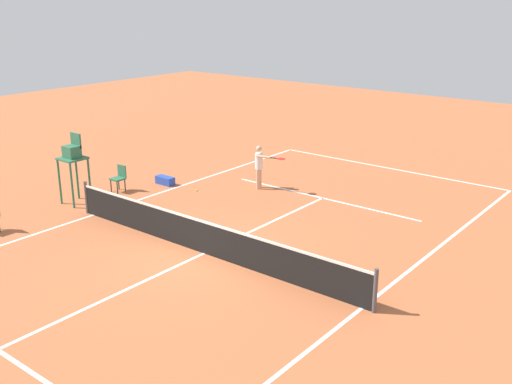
% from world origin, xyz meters
% --- Properties ---
extents(ground_plane, '(60.00, 60.00, 0.00)m').
position_xyz_m(ground_plane, '(0.00, 0.00, 0.00)').
color(ground_plane, '#B76038').
extents(court_lines, '(9.90, 22.11, 0.01)m').
position_xyz_m(court_lines, '(0.00, 0.00, 0.00)').
color(court_lines, white).
rests_on(court_lines, ground).
extents(tennis_net, '(10.50, 0.10, 1.07)m').
position_xyz_m(tennis_net, '(0.00, 0.00, 0.50)').
color(tennis_net, '#4C4C51').
rests_on(tennis_net, ground).
extents(player_serving, '(1.29, 0.46, 1.60)m').
position_xyz_m(player_serving, '(2.41, -5.57, 0.95)').
color(player_serving, '#D8A884').
rests_on(player_serving, ground).
extents(tennis_ball, '(0.07, 0.07, 0.07)m').
position_xyz_m(tennis_ball, '(4.01, -3.88, 0.03)').
color(tennis_ball, '#CCE033').
rests_on(tennis_ball, ground).
extents(umpire_chair, '(0.80, 0.80, 2.41)m').
position_xyz_m(umpire_chair, '(6.32, -0.39, 1.61)').
color(umpire_chair, '#2D6B4C').
rests_on(umpire_chair, ground).
extents(courtside_chair_mid, '(0.44, 0.46, 0.95)m').
position_xyz_m(courtside_chair_mid, '(6.20, -2.15, 0.53)').
color(courtside_chair_mid, '#262626').
rests_on(courtside_chair_mid, ground).
extents(equipment_bag, '(0.76, 0.32, 0.30)m').
position_xyz_m(equipment_bag, '(5.52, -3.75, 0.15)').
color(equipment_bag, '#2647B7').
rests_on(equipment_bag, ground).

